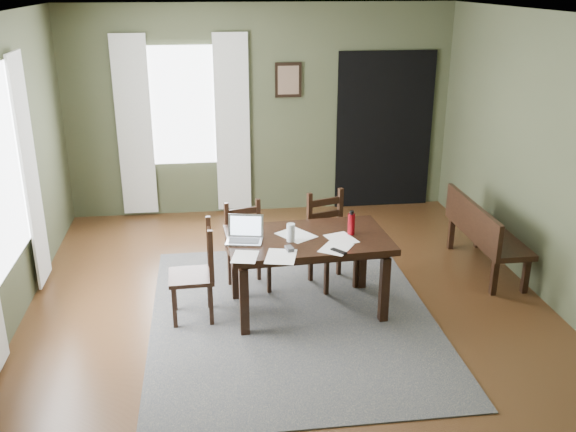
{
  "coord_description": "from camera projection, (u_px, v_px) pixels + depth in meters",
  "views": [
    {
      "loc": [
        -0.72,
        -5.24,
        2.99
      ],
      "look_at": [
        0.0,
        0.3,
        0.9
      ],
      "focal_mm": 40.0,
      "sensor_mm": 36.0,
      "label": 1
    }
  ],
  "objects": [
    {
      "name": "ground",
      "position": [
        292.0,
        317.0,
        6.0
      ],
      "size": [
        5.0,
        6.0,
        0.01
      ],
      "color": "#492C16"
    },
    {
      "name": "room_shell",
      "position": [
        293.0,
        128.0,
        5.37
      ],
      "size": [
        5.02,
        6.02,
        2.71
      ],
      "color": "#434A30",
      "rests_on": "ground"
    },
    {
      "name": "rug",
      "position": [
        292.0,
        316.0,
        6.0
      ],
      "size": [
        2.6,
        3.2,
        0.01
      ],
      "color": "#424242",
      "rests_on": "ground"
    },
    {
      "name": "dining_table",
      "position": [
        308.0,
        246.0,
        5.91
      ],
      "size": [
        1.53,
        0.97,
        0.74
      ],
      "rotation": [
        0.0,
        0.0,
        0.06
      ],
      "color": "black",
      "rests_on": "rug"
    },
    {
      "name": "chair_end",
      "position": [
        197.0,
        273.0,
        5.84
      ],
      "size": [
        0.42,
        0.42,
        0.92
      ],
      "rotation": [
        0.0,
        0.0,
        -1.53
      ],
      "color": "black",
      "rests_on": "rug"
    },
    {
      "name": "chair_back_left",
      "position": [
        247.0,
        248.0,
        6.43
      ],
      "size": [
        0.47,
        0.47,
        0.88
      ],
      "rotation": [
        0.0,
        0.0,
        0.25
      ],
      "color": "black",
      "rests_on": "rug"
    },
    {
      "name": "chair_back_right",
      "position": [
        331.0,
        241.0,
        6.51
      ],
      "size": [
        0.53,
        0.53,
        0.96
      ],
      "rotation": [
        0.0,
        0.0,
        0.32
      ],
      "color": "black",
      "rests_on": "rug"
    },
    {
      "name": "bench",
      "position": [
        482.0,
        230.0,
        6.83
      ],
      "size": [
        0.44,
        1.36,
        0.77
      ],
      "rotation": [
        0.0,
        0.0,
        1.57
      ],
      "color": "black",
      "rests_on": "ground"
    },
    {
      "name": "laptop",
      "position": [
        245.0,
        234.0,
        5.79
      ],
      "size": [
        0.36,
        0.31,
        0.22
      ],
      "rotation": [
        0.0,
        0.0,
        -0.2
      ],
      "color": "#B7B7BC",
      "rests_on": "dining_table"
    },
    {
      "name": "computer_mouse",
      "position": [
        289.0,
        249.0,
        5.58
      ],
      "size": [
        0.07,
        0.11,
        0.03
      ],
      "primitive_type": "cube",
      "rotation": [
        0.0,
        0.0,
        0.19
      ],
      "color": "#3F3F42",
      "rests_on": "dining_table"
    },
    {
      "name": "tv_remote",
      "position": [
        339.0,
        251.0,
        5.55
      ],
      "size": [
        0.13,
        0.15,
        0.02
      ],
      "primitive_type": "cube",
      "rotation": [
        0.0,
        0.0,
        0.67
      ],
      "color": "black",
      "rests_on": "dining_table"
    },
    {
      "name": "drinking_glass",
      "position": [
        291.0,
        233.0,
        5.76
      ],
      "size": [
        0.1,
        0.1,
        0.17
      ],
      "primitive_type": "cylinder",
      "rotation": [
        0.0,
        0.0,
        -0.4
      ],
      "color": "silver",
      "rests_on": "dining_table"
    },
    {
      "name": "water_bottle",
      "position": [
        351.0,
        224.0,
        5.9
      ],
      "size": [
        0.08,
        0.08,
        0.23
      ],
      "rotation": [
        0.0,
        0.0,
        0.3
      ],
      "color": "#A30C16",
      "rests_on": "dining_table"
    },
    {
      "name": "paper_a",
      "position": [
        245.0,
        257.0,
        5.46
      ],
      "size": [
        0.26,
        0.31,
        0.0
      ],
      "primitive_type": "cube",
      "rotation": [
        0.0,
        0.0,
        -0.22
      ],
      "color": "white",
      "rests_on": "dining_table"
    },
    {
      "name": "paper_b",
      "position": [
        336.0,
        248.0,
        5.64
      ],
      "size": [
        0.36,
        0.38,
        0.0
      ],
      "primitive_type": "cube",
      "rotation": [
        0.0,
        0.0,
        -0.59
      ],
      "color": "white",
      "rests_on": "dining_table"
    },
    {
      "name": "paper_c",
      "position": [
        296.0,
        235.0,
        5.92
      ],
      "size": [
        0.4,
        0.42,
        0.0
      ],
      "primitive_type": "cube",
      "rotation": [
        0.0,
        0.0,
        0.59
      ],
      "color": "white",
      "rests_on": "dining_table"
    },
    {
      "name": "paper_d",
      "position": [
        341.0,
        239.0,
        5.83
      ],
      "size": [
        0.3,
        0.35,
        0.0
      ],
      "primitive_type": "cube",
      "rotation": [
        0.0,
        0.0,
        0.31
      ],
      "color": "white",
      "rests_on": "dining_table"
    },
    {
      "name": "paper_e",
      "position": [
        281.0,
        257.0,
        5.46
      ],
      "size": [
        0.32,
        0.38,
        0.0
      ],
      "primitive_type": "cube",
      "rotation": [
        0.0,
        0.0,
        -0.24
      ],
      "color": "white",
      "rests_on": "dining_table"
    },
    {
      "name": "window_back",
      "position": [
        183.0,
        106.0,
        8.13
      ],
      "size": [
        1.0,
        0.01,
        1.5
      ],
      "color": "white",
      "rests_on": "ground"
    },
    {
      "name": "curtain_left_far",
      "position": [
        30.0,
        173.0,
        6.23
      ],
      "size": [
        0.03,
        0.48,
        2.3
      ],
      "color": "silver",
      "rests_on": "ground"
    },
    {
      "name": "curtain_back_left",
      "position": [
        134.0,
        127.0,
        8.11
      ],
      "size": [
        0.44,
        0.03,
        2.3
      ],
      "color": "silver",
      "rests_on": "ground"
    },
    {
      "name": "curtain_back_right",
      "position": [
        232.0,
        124.0,
        8.26
      ],
      "size": [
        0.44,
        0.03,
        2.3
      ],
      "color": "silver",
      "rests_on": "ground"
    },
    {
      "name": "framed_picture",
      "position": [
        288.0,
        80.0,
        8.18
      ],
      "size": [
        0.34,
        0.03,
        0.44
      ],
      "color": "black",
      "rests_on": "ground"
    },
    {
      "name": "doorway_back",
      "position": [
        384.0,
        131.0,
        8.59
      ],
      "size": [
        1.3,
        0.03,
        2.1
      ],
      "color": "black",
      "rests_on": "ground"
    }
  ]
}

